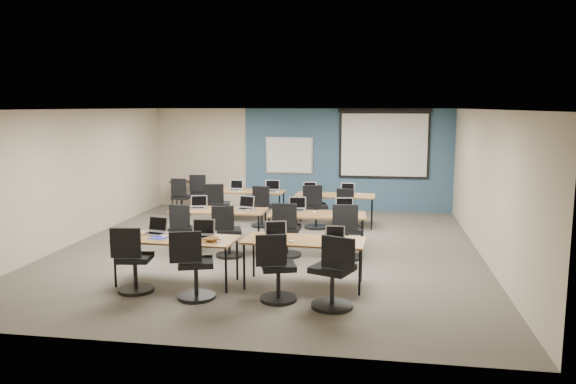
% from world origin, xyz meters
% --- Properties ---
extents(floor, '(8.00, 9.00, 0.02)m').
position_xyz_m(floor, '(0.00, 0.00, 0.00)').
color(floor, '#6B6354').
rests_on(floor, ground).
extents(ceiling, '(8.00, 9.00, 0.02)m').
position_xyz_m(ceiling, '(0.00, 0.00, 2.70)').
color(ceiling, white).
rests_on(ceiling, ground).
extents(wall_back, '(8.00, 0.04, 2.70)m').
position_xyz_m(wall_back, '(0.00, 4.50, 1.35)').
color(wall_back, beige).
rests_on(wall_back, ground).
extents(wall_front, '(8.00, 0.04, 2.70)m').
position_xyz_m(wall_front, '(0.00, -4.50, 1.35)').
color(wall_front, beige).
rests_on(wall_front, ground).
extents(wall_left, '(0.04, 9.00, 2.70)m').
position_xyz_m(wall_left, '(-4.00, 0.00, 1.35)').
color(wall_left, beige).
rests_on(wall_left, ground).
extents(wall_right, '(0.04, 9.00, 2.70)m').
position_xyz_m(wall_right, '(4.00, 0.00, 1.35)').
color(wall_right, beige).
rests_on(wall_right, ground).
extents(blue_accent_panel, '(5.50, 0.04, 2.70)m').
position_xyz_m(blue_accent_panel, '(1.25, 4.47, 1.35)').
color(blue_accent_panel, '#3D5977').
rests_on(blue_accent_panel, wall_back).
extents(whiteboard, '(1.28, 0.03, 0.98)m').
position_xyz_m(whiteboard, '(-0.30, 4.43, 1.45)').
color(whiteboard, silver).
rests_on(whiteboard, wall_back).
extents(projector_screen, '(2.40, 0.10, 1.82)m').
position_xyz_m(projector_screen, '(2.20, 4.41, 1.89)').
color(projector_screen, black).
rests_on(projector_screen, wall_back).
extents(training_table_front_left, '(1.88, 0.78, 0.73)m').
position_xyz_m(training_table_front_left, '(-1.01, -2.26, 0.69)').
color(training_table_front_left, '#95603E').
rests_on(training_table_front_left, floor).
extents(training_table_front_right, '(1.86, 0.77, 0.73)m').
position_xyz_m(training_table_front_right, '(0.97, -2.06, 0.69)').
color(training_table_front_right, brown).
rests_on(training_table_front_right, floor).
extents(training_table_mid_left, '(1.87, 0.78, 0.73)m').
position_xyz_m(training_table_mid_left, '(-1.04, 0.18, 0.69)').
color(training_table_mid_left, '#A26039').
rests_on(training_table_mid_left, floor).
extents(training_table_mid_right, '(1.85, 0.77, 0.73)m').
position_xyz_m(training_table_mid_right, '(0.93, 0.05, 0.69)').
color(training_table_mid_right, '#955F34').
rests_on(training_table_mid_right, floor).
extents(training_table_back_left, '(1.73, 0.72, 0.73)m').
position_xyz_m(training_table_back_left, '(-1.02, 2.71, 0.68)').
color(training_table_back_left, brown).
rests_on(training_table_back_left, floor).
extents(training_table_back_right, '(1.82, 0.76, 0.73)m').
position_xyz_m(training_table_back_right, '(1.09, 2.45, 0.69)').
color(training_table_back_right, '#A1712C').
rests_on(training_table_back_right, floor).
extents(laptop_0, '(0.35, 0.30, 0.27)m').
position_xyz_m(laptop_0, '(-1.44, -2.03, 0.80)').
color(laptop_0, silver).
rests_on(laptop_0, training_table_front_left).
extents(mouse_0, '(0.08, 0.10, 0.03)m').
position_xyz_m(mouse_0, '(-1.22, -2.27, 0.74)').
color(mouse_0, white).
rests_on(mouse_0, training_table_front_left).
extents(task_chair_0, '(0.54, 0.54, 1.02)m').
position_xyz_m(task_chair_0, '(-1.50, -2.79, 0.42)').
color(task_chair_0, black).
rests_on(task_chair_0, floor).
extents(laptop_1, '(0.36, 0.31, 0.27)m').
position_xyz_m(laptop_1, '(-0.64, -2.14, 0.80)').
color(laptop_1, '#AAAAB0').
rests_on(laptop_1, training_table_front_left).
extents(mouse_1, '(0.08, 0.11, 0.03)m').
position_xyz_m(mouse_1, '(-0.32, -2.24, 0.74)').
color(mouse_1, white).
rests_on(mouse_1, training_table_front_left).
extents(task_chair_1, '(0.57, 0.56, 1.03)m').
position_xyz_m(task_chair_1, '(-0.51, -2.94, 0.43)').
color(task_chair_1, black).
rests_on(task_chair_1, floor).
extents(laptop_2, '(0.34, 0.29, 0.26)m').
position_xyz_m(laptop_2, '(0.51, -2.03, 0.79)').
color(laptop_2, '#BABBBF').
rests_on(laptop_2, training_table_front_right).
extents(mouse_2, '(0.09, 0.12, 0.04)m').
position_xyz_m(mouse_2, '(0.80, -2.23, 0.74)').
color(mouse_2, white).
rests_on(mouse_2, training_table_front_right).
extents(task_chair_2, '(0.54, 0.53, 1.01)m').
position_xyz_m(task_chair_2, '(0.68, -2.84, 0.42)').
color(task_chair_2, black).
rests_on(task_chair_2, floor).
extents(laptop_3, '(0.30, 0.25, 0.23)m').
position_xyz_m(laptop_3, '(1.44, -2.10, 0.79)').
color(laptop_3, silver).
rests_on(laptop_3, training_table_front_right).
extents(mouse_3, '(0.07, 0.10, 0.03)m').
position_xyz_m(mouse_3, '(1.66, -2.31, 0.74)').
color(mouse_3, white).
rests_on(mouse_3, training_table_front_right).
extents(task_chair_3, '(0.61, 0.58, 1.05)m').
position_xyz_m(task_chair_3, '(1.50, -3.00, 0.44)').
color(task_chair_3, black).
rests_on(task_chair_3, floor).
extents(laptop_4, '(0.33, 0.28, 0.25)m').
position_xyz_m(laptop_4, '(-1.50, 0.28, 0.79)').
color(laptop_4, silver).
rests_on(laptop_4, training_table_mid_left).
extents(mouse_4, '(0.06, 0.09, 0.03)m').
position_xyz_m(mouse_4, '(-1.13, 0.14, 0.74)').
color(mouse_4, white).
rests_on(mouse_4, training_table_mid_left).
extents(task_chair_4, '(0.48, 0.48, 0.97)m').
position_xyz_m(task_chair_4, '(-1.54, -0.55, 0.40)').
color(task_chair_4, black).
rests_on(task_chair_4, floor).
extents(laptop_5, '(0.34, 0.29, 0.26)m').
position_xyz_m(laptop_5, '(-0.52, 0.32, 0.79)').
color(laptop_5, '#A8A8A8').
rests_on(laptop_5, training_table_mid_left).
extents(mouse_5, '(0.08, 0.11, 0.03)m').
position_xyz_m(mouse_5, '(-0.43, 0.15, 0.74)').
color(mouse_5, white).
rests_on(mouse_5, training_table_mid_left).
extents(task_chair_5, '(0.51, 0.50, 0.98)m').
position_xyz_m(task_chair_5, '(-0.64, -0.64, 0.40)').
color(task_chair_5, black).
rests_on(task_chair_5, floor).
extents(laptop_6, '(0.34, 0.29, 0.26)m').
position_xyz_m(laptop_6, '(0.50, 0.36, 0.79)').
color(laptop_6, '#BABABB').
rests_on(laptop_6, training_table_mid_right).
extents(mouse_6, '(0.09, 0.11, 0.03)m').
position_xyz_m(mouse_6, '(0.87, 0.18, 0.74)').
color(mouse_6, white).
rests_on(mouse_6, training_table_mid_right).
extents(task_chair_6, '(0.55, 0.55, 1.03)m').
position_xyz_m(task_chair_6, '(0.42, -0.44, 0.43)').
color(task_chair_6, black).
rests_on(task_chair_6, floor).
extents(laptop_7, '(0.35, 0.30, 0.26)m').
position_xyz_m(laptop_7, '(1.43, 0.37, 0.80)').
color(laptop_7, '#B7B7B9').
rests_on(laptop_7, training_table_mid_right).
extents(mouse_7, '(0.09, 0.11, 0.04)m').
position_xyz_m(mouse_7, '(1.69, 0.05, 0.74)').
color(mouse_7, white).
rests_on(mouse_7, training_table_mid_right).
extents(task_chair_7, '(0.56, 0.56, 1.04)m').
position_xyz_m(task_chair_7, '(1.53, -0.43, 0.43)').
color(task_chair_7, black).
rests_on(task_chair_7, floor).
extents(laptop_8, '(0.32, 0.27, 0.24)m').
position_xyz_m(laptop_8, '(-1.35, 2.76, 0.79)').
color(laptop_8, silver).
rests_on(laptop_8, training_table_back_left).
extents(mouse_8, '(0.07, 0.10, 0.03)m').
position_xyz_m(mouse_8, '(-1.20, 2.51, 0.74)').
color(mouse_8, white).
rests_on(mouse_8, training_table_back_left).
extents(task_chair_8, '(0.55, 0.55, 1.03)m').
position_xyz_m(task_chair_8, '(-1.54, 1.80, 0.43)').
color(task_chair_8, black).
rests_on(task_chair_8, floor).
extents(laptop_9, '(0.35, 0.30, 0.27)m').
position_xyz_m(laptop_9, '(-0.45, 2.74, 0.80)').
color(laptop_9, silver).
rests_on(laptop_9, training_table_back_left).
extents(mouse_9, '(0.09, 0.11, 0.03)m').
position_xyz_m(mouse_9, '(-0.30, 2.55, 0.74)').
color(mouse_9, white).
rests_on(mouse_9, training_table_back_left).
extents(task_chair_9, '(0.49, 0.49, 0.97)m').
position_xyz_m(task_chair_9, '(-0.56, 2.02, 0.40)').
color(task_chair_9, black).
rests_on(task_chair_9, floor).
extents(laptop_10, '(0.31, 0.26, 0.24)m').
position_xyz_m(laptop_10, '(0.46, 2.76, 0.79)').
color(laptop_10, '#B7B7C2').
rests_on(laptop_10, training_table_back_right).
extents(mouse_10, '(0.06, 0.09, 0.03)m').
position_xyz_m(mouse_10, '(0.74, 2.44, 0.74)').
color(mouse_10, white).
rests_on(mouse_10, training_table_back_right).
extents(task_chair_10, '(0.54, 0.54, 1.01)m').
position_xyz_m(task_chair_10, '(0.68, 2.05, 0.42)').
color(task_chair_10, black).
rests_on(task_chair_10, floor).
extents(laptop_11, '(0.33, 0.28, 0.25)m').
position_xyz_m(laptop_11, '(1.37, 2.63, 0.79)').
color(laptop_11, '#B3B3B6').
rests_on(laptop_11, training_table_back_right).
extents(mouse_11, '(0.07, 0.11, 0.04)m').
position_xyz_m(mouse_11, '(1.63, 2.53, 0.74)').
color(mouse_11, white).
rests_on(mouse_11, training_table_back_right).
extents(task_chair_11, '(0.48, 0.48, 0.96)m').
position_xyz_m(task_chair_11, '(1.33, 2.00, 0.39)').
color(task_chair_11, black).
rests_on(task_chair_11, floor).
extents(blue_mousepad, '(0.30, 0.27, 0.01)m').
position_xyz_m(blue_mousepad, '(-1.28, -2.32, 0.73)').
color(blue_mousepad, '#1D29A0').
rests_on(blue_mousepad, training_table_front_left).
extents(snack_bowl, '(0.28, 0.28, 0.05)m').
position_xyz_m(snack_bowl, '(-0.41, -2.38, 0.76)').
color(snack_bowl, brown).
rests_on(snack_bowl, training_table_front_left).
extents(snack_plate, '(0.21, 0.21, 0.01)m').
position_xyz_m(snack_plate, '(0.54, -2.31, 0.74)').
color(snack_plate, white).
rests_on(snack_plate, training_table_front_right).
extents(coffee_cup, '(0.08, 0.08, 0.06)m').
position_xyz_m(coffee_cup, '(0.57, -2.29, 0.77)').
color(coffee_cup, silver).
rests_on(coffee_cup, snack_plate).
extents(utility_table, '(0.85, 0.47, 0.75)m').
position_xyz_m(utility_table, '(-3.06, 4.07, 0.65)').
color(utility_table, '#311D14').
rests_on(utility_table, floor).
extents(spare_chair_a, '(0.52, 0.52, 1.00)m').
position_xyz_m(spare_chair_a, '(-2.54, 3.61, 0.41)').
color(spare_chair_a, black).
rests_on(spare_chair_a, floor).
extents(spare_chair_b, '(0.48, 0.48, 0.96)m').
position_xyz_m(spare_chair_b, '(-2.88, 3.07, 0.39)').
color(spare_chair_b, black).
rests_on(spare_chair_b, floor).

